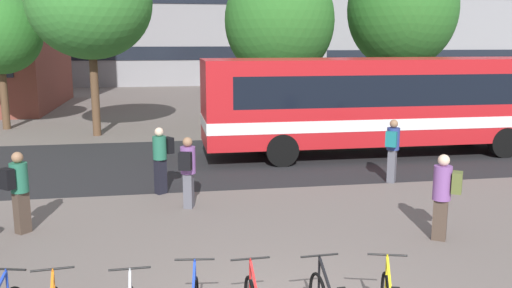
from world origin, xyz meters
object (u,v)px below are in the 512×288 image
object	(u,v)px
commuter_black_pack_4	(188,168)
commuter_black_pack_2	(18,187)
commuter_black_pack_3	(161,155)
street_tree_2	(402,9)
commuter_olive_pack_1	(444,192)
city_bus	(386,102)
street_tree_1	(279,21)
street_tree_3	(90,3)
commuter_teal_pack_0	(393,146)

from	to	relation	value
commuter_black_pack_4	commuter_black_pack_2	bearing A→B (deg)	124.53
commuter_black_pack_3	commuter_black_pack_4	xyz separation A→B (m)	(0.60, -1.34, -0.03)
commuter_black_pack_4	street_tree_2	distance (m)	16.09
commuter_olive_pack_1	city_bus	bearing A→B (deg)	-72.27
street_tree_1	commuter_olive_pack_1	bearing A→B (deg)	-89.12
commuter_black_pack_4	street_tree_3	size ratio (longest dim) A/B	0.22
commuter_olive_pack_1	commuter_black_pack_3	world-z (taller)	same
street_tree_2	street_tree_3	size ratio (longest dim) A/B	1.06
commuter_olive_pack_1	commuter_black_pack_2	distance (m)	8.25
commuter_black_pack_3	commuter_teal_pack_0	bearing A→B (deg)	144.62
commuter_black_pack_2	commuter_black_pack_4	world-z (taller)	commuter_black_pack_2
commuter_black_pack_4	street_tree_1	world-z (taller)	street_tree_1
street_tree_2	street_tree_3	world-z (taller)	street_tree_2
commuter_black_pack_3	street_tree_3	size ratio (longest dim) A/B	0.23
commuter_black_pack_2	commuter_black_pack_4	xyz separation A→B (m)	(3.36, 1.11, -0.01)
commuter_black_pack_2	city_bus	bearing A→B (deg)	-18.17
city_bus	street_tree_1	size ratio (longest dim) A/B	1.68
commuter_teal_pack_0	street_tree_3	xyz separation A→B (m)	(-8.70, 8.94, 4.22)
city_bus	commuter_teal_pack_0	xyz separation A→B (m)	(-1.28, -3.54, -0.78)
commuter_black_pack_2	street_tree_3	bearing A→B (deg)	40.36
street_tree_1	commuter_black_pack_4	bearing A→B (deg)	-111.88
street_tree_1	commuter_black_pack_2	bearing A→B (deg)	-122.59
city_bus	commuter_black_pack_2	xyz separation A→B (m)	(-10.14, -6.01, -0.82)
commuter_teal_pack_0	commuter_black_pack_3	bearing A→B (deg)	125.04
street_tree_3	commuter_black_pack_4	bearing A→B (deg)	-72.75
commuter_black_pack_2	street_tree_1	bearing A→B (deg)	8.59
commuter_black_pack_2	street_tree_3	size ratio (longest dim) A/B	0.22
commuter_black_pack_2	street_tree_3	xyz separation A→B (m)	(0.16, 11.41, 4.26)
street_tree_2	city_bus	bearing A→B (deg)	-117.24
commuter_olive_pack_1	commuter_black_pack_3	xyz separation A→B (m)	(-5.30, 4.18, 0.01)
commuter_olive_pack_1	street_tree_1	distance (m)	14.48
commuter_teal_pack_0	commuter_black_pack_2	xyz separation A→B (m)	(-8.87, -2.47, -0.04)
commuter_teal_pack_0	commuter_black_pack_2	distance (m)	9.20
street_tree_2	street_tree_3	distance (m)	13.52
city_bus	street_tree_3	size ratio (longest dim) A/B	1.62
commuter_black_pack_3	street_tree_3	distance (m)	10.25
commuter_olive_pack_1	commuter_black_pack_2	bearing A→B (deg)	20.60
street_tree_1	commuter_teal_pack_0	bearing A→B (deg)	-84.06
street_tree_2	street_tree_1	bearing A→B (deg)	-175.22
commuter_black_pack_2	commuter_teal_pack_0	bearing A→B (deg)	-33.27
commuter_black_pack_2	street_tree_2	distance (m)	19.13
street_tree_3	commuter_olive_pack_1	bearing A→B (deg)	-59.00
city_bus	street_tree_2	size ratio (longest dim) A/B	1.52
commuter_black_pack_4	street_tree_1	bearing A→B (deg)	-5.56
commuter_olive_pack_1	street_tree_1	size ratio (longest dim) A/B	0.23
city_bus	commuter_black_pack_3	xyz separation A→B (m)	(-7.38, -3.57, -0.80)
street_tree_1	street_tree_2	size ratio (longest dim) A/B	0.91
commuter_black_pack_3	street_tree_1	size ratio (longest dim) A/B	0.23
commuter_black_pack_2	commuter_black_pack_4	distance (m)	3.54
commuter_teal_pack_0	street_tree_2	world-z (taller)	street_tree_2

